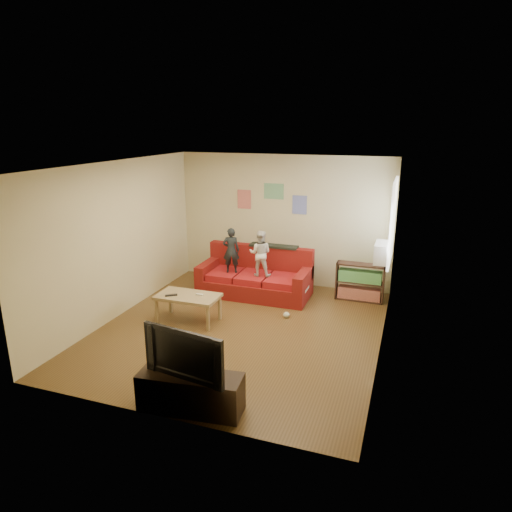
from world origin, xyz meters
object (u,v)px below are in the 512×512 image
(bookshelf, at_px, (360,284))
(child_b, at_px, (260,253))
(sofa, at_px, (256,278))
(tv_stand, at_px, (191,392))
(child_a, at_px, (231,250))
(file_box, at_px, (296,294))
(coffee_table, at_px, (188,299))
(television, at_px, (189,351))

(bookshelf, bearing_deg, child_b, -164.37)
(sofa, bearing_deg, tv_stand, -82.13)
(child_a, xyz_separation_m, bookshelf, (2.45, 0.52, -0.58))
(child_b, xyz_separation_m, bookshelf, (1.85, 0.52, -0.58))
(sofa, bearing_deg, file_box, -10.58)
(sofa, xyz_separation_m, file_box, (0.86, -0.16, -0.16))
(sofa, height_order, file_box, sofa)
(sofa, height_order, coffee_table, sofa)
(child_b, xyz_separation_m, television, (0.39, -3.72, -0.13))
(tv_stand, bearing_deg, file_box, 79.11)
(child_a, bearing_deg, television, 86.49)
(bookshelf, xyz_separation_m, file_box, (-1.14, -0.50, -0.17))
(tv_stand, bearing_deg, child_b, 90.03)
(child_a, distance_m, file_box, 1.51)
(sofa, height_order, child_a, child_a)
(child_a, height_order, bookshelf, child_a)
(child_b, bearing_deg, coffee_table, 53.72)
(child_a, distance_m, tv_stand, 3.91)
(coffee_table, relative_size, tv_stand, 0.86)
(file_box, bearing_deg, child_a, -179.41)
(television, bearing_deg, sofa, 106.72)
(child_b, bearing_deg, tv_stand, 88.76)
(coffee_table, relative_size, bookshelf, 1.17)
(bookshelf, xyz_separation_m, television, (-1.46, -4.24, 0.45))
(file_box, distance_m, television, 3.80)
(coffee_table, bearing_deg, tv_stand, -62.05)
(file_box, height_order, television, television)
(coffee_table, relative_size, file_box, 2.39)
(bookshelf, relative_size, tv_stand, 0.73)
(coffee_table, relative_size, television, 1.00)
(child_b, height_order, television, child_b)
(child_b, xyz_separation_m, tv_stand, (0.39, -3.72, -0.67))
(child_b, height_order, bookshelf, child_b)
(coffee_table, bearing_deg, sofa, 67.92)
(coffee_table, height_order, tv_stand, coffee_table)
(coffee_table, bearing_deg, television, -62.05)
(sofa, xyz_separation_m, television, (0.54, -3.90, 0.45))
(tv_stand, xyz_separation_m, television, (0.00, 0.00, 0.54))
(child_a, height_order, file_box, child_a)
(coffee_table, height_order, bookshelf, bookshelf)
(bookshelf, bearing_deg, sofa, -170.25)
(child_a, relative_size, bookshelf, 0.99)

